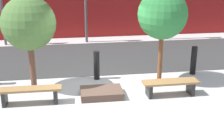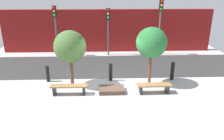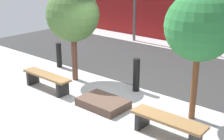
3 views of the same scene
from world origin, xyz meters
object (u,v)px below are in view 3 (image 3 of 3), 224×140
Objects in this scene: planter_bed at (103,103)px; bollard_far_left at (59,55)px; tree_behind_right_bench at (200,27)px; bench_left at (47,79)px; bollard_left at (136,75)px; tree_behind_left_bench at (73,15)px; bench_right at (168,123)px.

planter_bed is 3.66m from bollard_far_left.
bench_left is at bearing -164.59° from tree_behind_right_bench.
tree_behind_right_bench is (4.01, 1.10, 1.85)m from bench_left.
bollard_left reaches higher than planter_bed.
bollard_left is at bearing 90.00° from planter_bed.
tree_behind_left_bench reaches higher than planter_bed.
bench_right is at bearing 0.53° from bench_left.
planter_bed is (2.00, 0.20, -0.23)m from bench_left.
planter_bed is 0.41× the size of tree_behind_right_bench.
tree_behind_left_bench is (-0.00, 1.10, 1.69)m from bench_left.
planter_bed is at bearing -24.29° from tree_behind_left_bench.
planter_bed is 0.43× the size of tree_behind_left_bench.
tree_behind_right_bench reaches higher than bench_right.
bench_left is 2.57m from bollard_left.
bollard_left is at bearing 39.24° from bench_left.
tree_behind_right_bench is 3.10× the size of bollard_left.
bench_right is 2.02m from planter_bed.
bench_right is at bearing -16.67° from bollard_far_left.
bollard_left reaches higher than bench_right.
planter_bed is (-2.00, 0.20, -0.21)m from bench_right.
tree_behind_left_bench is 3.27× the size of bollard_far_left.
bench_right is 4.49m from tree_behind_left_bench.
tree_behind_right_bench is 2.68m from bollard_left.
tree_behind_right_bench is (4.01, -0.00, 0.16)m from tree_behind_left_bench.
tree_behind_right_bench is at bearing 24.29° from planter_bed.
bench_left is at bearing -49.83° from bollard_far_left.
tree_behind_left_bench is 2.58m from bollard_left.
planter_bed is at bearing -22.71° from bollard_far_left.
bollard_far_left is (-1.36, 1.61, 0.10)m from bench_left.
bollard_far_left is (-5.36, 1.61, 0.12)m from bench_right.
tree_behind_left_bench reaches higher than bench_left.
tree_behind_left_bench is at bearing -20.31° from bollard_far_left.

